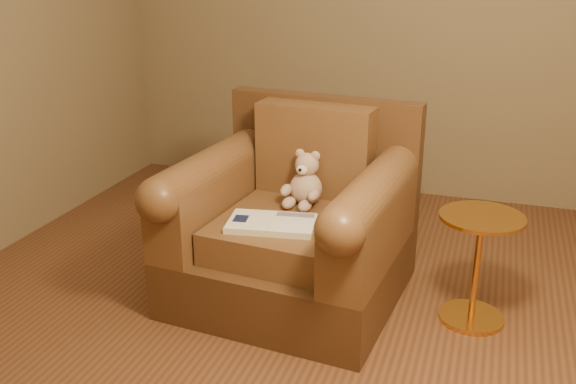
% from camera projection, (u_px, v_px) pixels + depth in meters
% --- Properties ---
extents(floor, '(4.00, 4.00, 0.00)m').
position_uv_depth(floor, '(308.00, 324.00, 3.10)').
color(floor, brown).
rests_on(floor, ground).
extents(armchair, '(1.16, 1.11, 0.97)m').
position_uv_depth(armchair, '(295.00, 225.00, 3.29)').
color(armchair, '#472C17').
rests_on(armchair, floor).
extents(teddy_bear, '(0.21, 0.24, 0.29)m').
position_uv_depth(teddy_bear, '(305.00, 184.00, 3.29)').
color(teddy_bear, tan).
rests_on(teddy_bear, armchair).
extents(guidebook, '(0.45, 0.31, 0.03)m').
position_uv_depth(guidebook, '(272.00, 224.00, 3.04)').
color(guidebook, beige).
rests_on(guidebook, armchair).
extents(side_table, '(0.39, 0.39, 0.55)m').
position_uv_depth(side_table, '(477.00, 265.00, 3.04)').
color(side_table, gold).
rests_on(side_table, floor).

